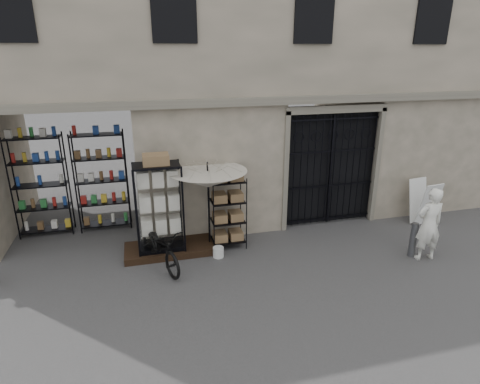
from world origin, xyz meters
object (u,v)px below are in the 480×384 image
object	(u,v)px
shopkeeper	(423,258)
white_bucket	(218,252)
bicycle	(162,266)
display_cabinet	(160,212)
market_umbrella	(208,175)
wire_rack	(228,213)
easel_sign	(423,202)
steel_bollard	(413,240)

from	to	relation	value
shopkeeper	white_bucket	bearing A→B (deg)	-12.34
bicycle	shopkeeper	bearing A→B (deg)	-31.89
shopkeeper	display_cabinet	bearing A→B (deg)	-13.49
bicycle	shopkeeper	size ratio (longest dim) A/B	1.07
display_cabinet	market_umbrella	world-z (taller)	market_umbrella
display_cabinet	wire_rack	size ratio (longest dim) A/B	1.23
market_umbrella	bicycle	size ratio (longest dim) A/B	1.41
display_cabinet	easel_sign	distance (m)	6.72
display_cabinet	shopkeeper	size ratio (longest dim) A/B	1.28
white_bucket	shopkeeper	world-z (taller)	white_bucket
wire_rack	white_bucket	world-z (taller)	wire_rack
bicycle	steel_bollard	xyz separation A→B (m)	(5.40, -0.93, 0.40)
display_cabinet	steel_bollard	world-z (taller)	display_cabinet
display_cabinet	shopkeeper	world-z (taller)	display_cabinet
steel_bollard	wire_rack	bearing A→B (deg)	158.54
market_umbrella	shopkeeper	xyz separation A→B (m)	(4.47, -1.68, -1.77)
wire_rack	easel_sign	world-z (taller)	wire_rack
steel_bollard	shopkeeper	distance (m)	0.47
market_umbrella	bicycle	bearing A→B (deg)	-153.05
wire_rack	steel_bollard	world-z (taller)	wire_rack
display_cabinet	bicycle	bearing A→B (deg)	-95.92
display_cabinet	easel_sign	size ratio (longest dim) A/B	1.81
bicycle	easel_sign	bearing A→B (deg)	-16.38
display_cabinet	market_umbrella	xyz separation A→B (m)	(1.08, 0.03, 0.75)
white_bucket	bicycle	distance (m)	1.26
market_umbrella	steel_bollard	world-z (taller)	market_umbrella
shopkeeper	bicycle	bearing A→B (deg)	-8.03
easel_sign	market_umbrella	bearing A→B (deg)	172.40
display_cabinet	wire_rack	xyz separation A→B (m)	(1.52, 0.02, -0.19)
white_bucket	shopkeeper	size ratio (longest dim) A/B	0.15
display_cabinet	market_umbrella	bearing A→B (deg)	1.80
white_bucket	wire_rack	bearing A→B (deg)	55.14
wire_rack	white_bucket	size ratio (longest dim) A/B	7.13
bicycle	steel_bollard	distance (m)	5.50
white_bucket	steel_bollard	distance (m)	4.29
steel_bollard	bicycle	bearing A→B (deg)	170.19
bicycle	easel_sign	size ratio (longest dim) A/B	1.51
steel_bollard	shopkeeper	bearing A→B (deg)	-39.03
display_cabinet	market_umbrella	distance (m)	1.32
bicycle	steel_bollard	size ratio (longest dim) A/B	2.21
wire_rack	easel_sign	distance (m)	5.19
easel_sign	white_bucket	bearing A→B (deg)	177.36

